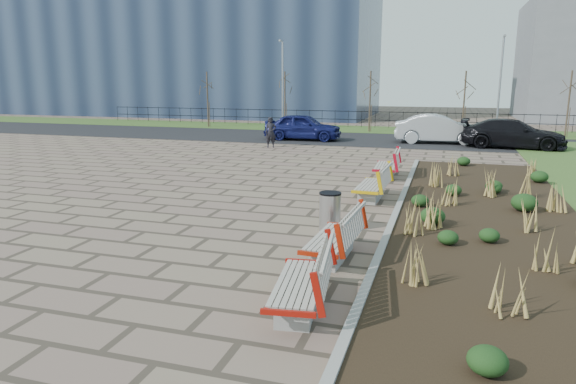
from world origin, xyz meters
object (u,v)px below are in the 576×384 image
(bench_b, at_px, (333,235))
(litter_bin, at_px, (330,212))
(bench_d, at_px, (386,164))
(car_blue, at_px, (303,127))
(lamp_west, at_px, (283,86))
(lamp_east, at_px, (500,87))
(bench_c, at_px, (372,183))
(bench_a, at_px, (299,280))
(pedestrian, at_px, (271,132))
(car_black, at_px, (513,134))
(car_silver, at_px, (438,129))

(bench_b, bearing_deg, litter_bin, 106.96)
(bench_d, bearing_deg, car_blue, 118.13)
(bench_d, distance_m, lamp_west, 18.26)
(bench_d, height_order, lamp_east, lamp_east)
(bench_c, bearing_deg, lamp_west, 117.29)
(bench_a, relative_size, bench_c, 1.00)
(bench_a, bearing_deg, pedestrian, 102.74)
(bench_d, xyz_separation_m, litter_bin, (-0.46, -7.30, -0.03))
(bench_a, relative_size, lamp_east, 0.35)
(bench_b, height_order, lamp_east, lamp_east)
(bench_b, xyz_separation_m, car_black, (5.35, 19.19, 0.27))
(bench_b, relative_size, bench_c, 1.00)
(litter_bin, xyz_separation_m, car_black, (5.82, 17.35, 0.30))
(litter_bin, relative_size, car_blue, 0.21)
(bench_c, distance_m, lamp_west, 21.49)
(bench_a, relative_size, car_black, 0.41)
(bench_b, distance_m, car_silver, 20.25)
(bench_b, bearing_deg, bench_d, 92.79)
(bench_c, xyz_separation_m, litter_bin, (-0.46, -3.64, -0.03))
(bench_a, relative_size, car_blue, 0.47)
(lamp_west, bearing_deg, car_silver, -23.57)
(bench_c, relative_size, lamp_west, 0.35)
(lamp_west, xyz_separation_m, lamp_east, (14.00, 0.00, 0.00))
(pedestrian, bearing_deg, lamp_west, 84.34)
(lamp_west, bearing_deg, lamp_east, 0.00)
(bench_b, distance_m, lamp_east, 25.44)
(litter_bin, distance_m, car_black, 18.31)
(bench_a, relative_size, litter_bin, 2.25)
(bench_c, bearing_deg, bench_b, -87.66)
(bench_d, height_order, car_silver, car_silver)
(litter_bin, relative_size, car_silver, 0.19)
(lamp_west, relative_size, lamp_east, 1.00)
(litter_bin, height_order, lamp_east, lamp_east)
(car_blue, relative_size, lamp_east, 0.75)
(bench_d, relative_size, lamp_east, 0.35)
(bench_d, xyz_separation_m, car_blue, (-6.03, 10.32, 0.29))
(bench_c, bearing_deg, bench_a, -87.66)
(litter_bin, xyz_separation_m, lamp_west, (-8.54, 22.98, 2.57))
(litter_bin, bearing_deg, pedestrian, 114.30)
(bench_d, distance_m, car_black, 11.40)
(bench_a, relative_size, lamp_west, 0.35)
(bench_a, relative_size, bench_d, 1.00)
(bench_c, distance_m, pedestrian, 12.40)
(litter_bin, distance_m, lamp_west, 24.65)
(car_blue, bearing_deg, lamp_east, -65.67)
(pedestrian, distance_m, car_black, 12.60)
(bench_c, bearing_deg, car_silver, 86.08)
(bench_b, bearing_deg, lamp_west, 112.73)
(litter_bin, bearing_deg, bench_d, 86.37)
(car_blue, distance_m, car_silver, 7.68)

